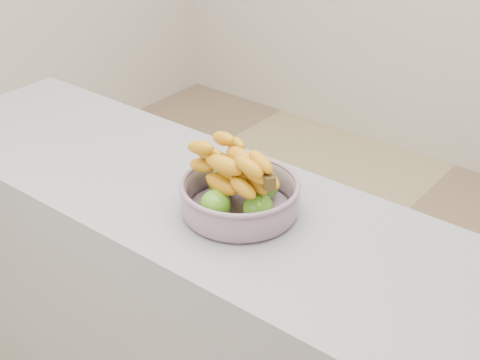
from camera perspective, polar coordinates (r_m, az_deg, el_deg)
name	(u,v)px	position (r m, az deg, el deg)	size (l,w,h in m)	color
counter	(193,310)	(2.17, -4.06, -11.02)	(2.00, 0.60, 0.90)	gray
fruit_bowl	(240,192)	(1.76, -0.04, -1.03)	(0.32, 0.32, 0.19)	#97A6B6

